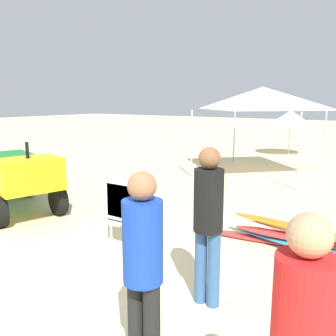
# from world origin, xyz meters

# --- Properties ---
(ground) EXTENTS (80.00, 80.00, 0.00)m
(ground) POSITION_xyz_m (0.00, 0.00, 0.00)
(ground) COLOR beige
(utility_cart) EXTENTS (2.78, 1.89, 1.50)m
(utility_cart) POSITION_xyz_m (-3.27, 1.43, 0.78)
(utility_cart) COLOR #197A2D
(utility_cart) RESTS_ON ground
(stacked_plastic_chairs) EXTENTS (0.48, 0.48, 1.11)m
(stacked_plastic_chairs) POSITION_xyz_m (-0.23, 1.28, 0.65)
(stacked_plastic_chairs) COLOR white
(stacked_plastic_chairs) RESTS_ON ground
(surfboard_pile) EXTENTS (2.60, 0.80, 0.40)m
(surfboard_pile) POSITION_xyz_m (1.97, 2.66, 0.19)
(surfboard_pile) COLOR red
(surfboard_pile) RESTS_ON ground
(lifeguard_near_left) EXTENTS (0.32, 0.32, 1.73)m
(lifeguard_near_left) POSITION_xyz_m (1.63, -0.67, 1.00)
(lifeguard_near_left) COLOR black
(lifeguard_near_left) RESTS_ON ground
(lifeguard_near_right) EXTENTS (0.32, 0.32, 1.77)m
(lifeguard_near_right) POSITION_xyz_m (1.56, 0.56, 1.03)
(lifeguard_near_right) COLOR #33598C
(lifeguard_near_right) RESTS_ON ground
(popup_canopy) EXTENTS (3.12, 3.12, 2.63)m
(popup_canopy) POSITION_xyz_m (-0.52, 7.93, 2.30)
(popup_canopy) COLOR #B2B2B7
(popup_canopy) RESTS_ON ground
(beach_umbrella_mid) EXTENTS (1.93, 1.93, 1.84)m
(beach_umbrella_mid) POSITION_xyz_m (-0.88, 12.38, 1.50)
(beach_umbrella_mid) COLOR beige
(beach_umbrella_mid) RESTS_ON ground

